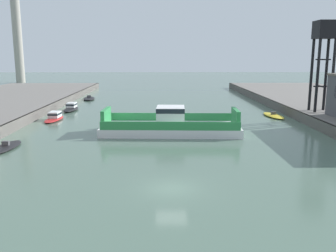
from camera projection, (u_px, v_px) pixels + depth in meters
The scene contains 9 objects.
ground_plane at pixel (171, 189), 28.75m from camera, with size 400.00×400.00×0.00m, color #4C6656.
chain_ferry at pixel (171, 125), 49.01m from camera, with size 18.78×7.84×3.62m.
moored_boat_near_left at pixel (273, 115), 62.34m from camera, with size 3.01×7.26×0.87m.
moored_boat_near_right at pixel (89, 98), 86.35m from camera, with size 3.65×7.66×1.00m.
moored_boat_mid_left at pixel (54, 117), 58.90m from camera, with size 2.44×6.86×1.36m.
moored_boat_mid_right at pixel (6, 147), 41.00m from camera, with size 2.40×6.49×0.87m.
moored_boat_far_left at pixel (71, 108), 68.97m from camera, with size 2.48×6.74×1.48m.
crane_tower at pixel (325, 42), 56.09m from camera, with size 3.08×3.08×14.06m.
smokestack_distant_a at pixel (17, 27), 134.94m from camera, with size 3.55×3.55×38.95m.
Camera 1 is at (-0.72, -27.25, 10.42)m, focal length 38.72 mm.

